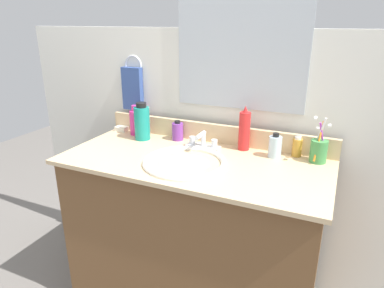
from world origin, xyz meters
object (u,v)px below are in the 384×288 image
at_px(bottle_spray_red, 244,130).
at_px(bottle_soap_pink, 135,122).
at_px(faucet, 203,143).
at_px(cup_green, 319,150).
at_px(hand_towel, 133,89).
at_px(bottle_cream_purple, 178,131).
at_px(bottle_mouthwash_teal, 142,122).
at_px(bottle_oil_amber, 297,147).
at_px(bottle_gel_clear, 275,146).
at_px(soap_bar, 122,129).

height_order(bottle_spray_red, bottle_soap_pink, bottle_spray_red).
relative_size(faucet, cup_green, 0.82).
height_order(hand_towel, cup_green, hand_towel).
xyz_separation_m(bottle_cream_purple, bottle_soap_pink, (-0.24, -0.01, 0.02)).
distance_m(bottle_mouthwash_teal, bottle_oil_amber, 0.74).
bearing_deg(bottle_mouthwash_teal, bottle_gel_clear, 2.52).
distance_m(bottle_spray_red, bottle_cream_purple, 0.34).
height_order(bottle_gel_clear, bottle_soap_pink, bottle_soap_pink).
height_order(bottle_mouthwash_teal, bottle_gel_clear, bottle_mouthwash_teal).
bearing_deg(soap_bar, hand_towel, 53.79).
bearing_deg(bottle_soap_pink, cup_green, -0.15).
distance_m(faucet, bottle_spray_red, 0.20).
height_order(bottle_spray_red, soap_bar, bottle_spray_red).
relative_size(hand_towel, bottle_cream_purple, 2.24).
height_order(hand_towel, bottle_spray_red, hand_towel).
bearing_deg(bottle_gel_clear, bottle_cream_purple, 176.10).
relative_size(bottle_oil_amber, bottle_soap_pink, 0.59).
xyz_separation_m(faucet, bottle_oil_amber, (0.41, 0.08, 0.01)).
distance_m(faucet, bottle_gel_clear, 0.33).
bearing_deg(bottle_oil_amber, hand_towel, 176.80).
bearing_deg(soap_bar, faucet, -7.67).
height_order(faucet, bottle_soap_pink, bottle_soap_pink).
distance_m(bottle_cream_purple, bottle_soap_pink, 0.24).
bearing_deg(cup_green, bottle_spray_red, 177.10).
bearing_deg(bottle_gel_clear, bottle_mouthwash_teal, -177.48).
bearing_deg(bottle_mouthwash_teal, faucet, 0.18).
xyz_separation_m(bottle_mouthwash_teal, soap_bar, (-0.17, 0.07, -0.07)).
bearing_deg(soap_bar, bottle_gel_clear, -2.75).
xyz_separation_m(hand_towel, bottle_mouthwash_teal, (0.13, -0.13, -0.13)).
bearing_deg(faucet, bottle_soap_pink, 172.78).
height_order(bottle_cream_purple, cup_green, cup_green).
height_order(bottle_spray_red, bottle_cream_purple, bottle_spray_red).
height_order(bottle_soap_pink, soap_bar, bottle_soap_pink).
height_order(faucet, bottle_cream_purple, bottle_cream_purple).
distance_m(faucet, bottle_mouthwash_teal, 0.33).
height_order(bottle_gel_clear, cup_green, cup_green).
distance_m(bottle_mouthwash_teal, bottle_spray_red, 0.50).
bearing_deg(faucet, bottle_oil_amber, 10.93).
relative_size(bottle_cream_purple, bottle_soap_pink, 0.64).
distance_m(bottle_spray_red, bottle_gel_clear, 0.16).
distance_m(hand_towel, cup_green, 0.97).
xyz_separation_m(bottle_spray_red, soap_bar, (-0.67, 0.00, -0.08)).
relative_size(faucet, bottle_spray_red, 0.78).
xyz_separation_m(hand_towel, bottle_gel_clear, (0.78, -0.10, -0.17)).
xyz_separation_m(bottle_oil_amber, soap_bar, (-0.90, -0.01, -0.03)).
relative_size(bottle_mouthwash_teal, bottle_cream_purple, 1.88).
height_order(faucet, bottle_spray_red, bottle_spray_red).
relative_size(hand_towel, soap_bar, 3.44).
relative_size(bottle_spray_red, bottle_soap_pink, 1.34).
relative_size(bottle_gel_clear, soap_bar, 1.70).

